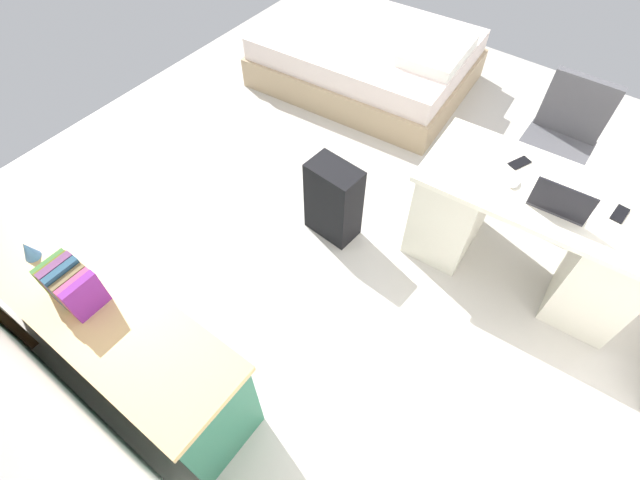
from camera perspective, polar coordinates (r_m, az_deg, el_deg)
name	(u,v)px	position (r m, az deg, el deg)	size (l,w,h in m)	color
ground_plane	(372,214)	(3.57, 6.35, 3.13)	(5.47, 5.47, 0.00)	beige
desk	(527,231)	(3.22, 24.06, 1.03)	(1.48, 0.74, 0.75)	silver
office_chair	(553,151)	(3.81, 26.62, 9.71)	(0.52, 0.52, 0.94)	black
credenza	(110,332)	(2.83, -24.33, -10.24)	(1.80, 0.48, 0.74)	#28664C
bed	(367,59)	(4.75, 5.83, 21.25)	(2.01, 1.55, 0.58)	tan
suitcase_black	(333,201)	(3.23, 1.65, 4.81)	(0.36, 0.22, 0.61)	black
laptop	(560,201)	(2.87, 27.36, 4.24)	(0.32, 0.24, 0.21)	#333338
computer_mouse	(514,182)	(2.93, 22.72, 6.52)	(0.06, 0.10, 0.03)	white
cell_phone_near_laptop	(620,214)	(3.04, 32.87, 2.70)	(0.07, 0.14, 0.01)	black
cell_phone_by_mouse	(520,163)	(3.08, 23.27, 8.68)	(0.07, 0.14, 0.01)	black
book_row	(71,285)	(2.47, -28.17, -4.85)	(0.27, 0.17, 0.23)	#722384
figurine_small	(28,250)	(2.78, -32.14, -1.07)	(0.08, 0.08, 0.11)	#4C7FBF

